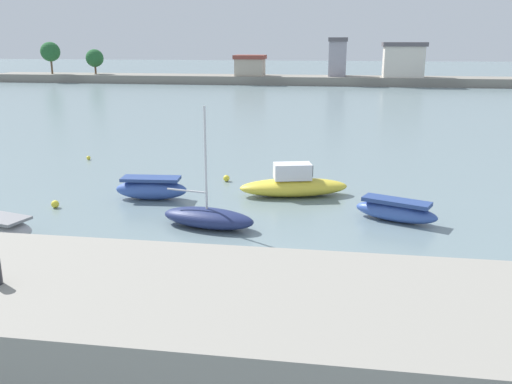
{
  "coord_description": "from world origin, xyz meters",
  "views": [
    {
      "loc": [
        2.99,
        -16.58,
        7.77
      ],
      "look_at": [
        -0.78,
        7.84,
        0.89
      ],
      "focal_mm": 38.5,
      "sensor_mm": 36.0,
      "label": 1
    }
  ],
  "objects": [
    {
      "name": "moored_boat_3",
      "position": [
        0.74,
        10.61,
        0.58
      ],
      "size": [
        5.82,
        3.03,
        1.7
      ],
      "rotation": [
        0.0,
        0.0,
        0.24
      ],
      "color": "yellow",
      "rests_on": "ground"
    },
    {
      "name": "seawall_embankment",
      "position": [
        0.0,
        -6.02,
        1.3
      ],
      "size": [
        74.17,
        5.12,
        2.61
      ],
      "primitive_type": "cube",
      "color": "gray",
      "rests_on": "ground"
    },
    {
      "name": "moored_boat_2",
      "position": [
        -2.43,
        5.11,
        0.44
      ],
      "size": [
        4.35,
        2.34,
        5.18
      ],
      "rotation": [
        0.0,
        0.0,
        -0.2
      ],
      "color": "navy",
      "rests_on": "ground"
    },
    {
      "name": "ground_plane",
      "position": [
        0.0,
        0.0,
        0.0
      ],
      "size": [
        400.0,
        400.0,
        0.0
      ],
      "primitive_type": "plane",
      "color": "slate"
    },
    {
      "name": "mooring_buoy_0",
      "position": [
        -13.6,
        17.26,
        0.13
      ],
      "size": [
        0.27,
        0.27,
        0.27
      ],
      "primitive_type": "sphere",
      "color": "yellow",
      "rests_on": "ground"
    },
    {
      "name": "moored_boat_4",
      "position": [
        5.58,
        7.2,
        0.47
      ],
      "size": [
        3.81,
        2.44,
        0.99
      ],
      "rotation": [
        0.0,
        0.0,
        -0.4
      ],
      "color": "#3856A8",
      "rests_on": "ground"
    },
    {
      "name": "mooring_buoy_4",
      "position": [
        -3.27,
        12.97,
        0.18
      ],
      "size": [
        0.37,
        0.37,
        0.37
      ],
      "primitive_type": "sphere",
      "color": "yellow",
      "rests_on": "ground"
    },
    {
      "name": "moored_boat_1",
      "position": [
        -6.27,
        8.89,
        0.55
      ],
      "size": [
        3.69,
        1.51,
        1.14
      ],
      "rotation": [
        0.0,
        0.0,
        0.07
      ],
      "color": "#3856A8",
      "rests_on": "ground"
    },
    {
      "name": "mooring_buoy_1",
      "position": [
        -10.34,
        6.74,
        0.18
      ],
      "size": [
        0.37,
        0.37,
        0.37
      ],
      "primitive_type": "sphere",
      "color": "yellow",
      "rests_on": "ground"
    },
    {
      "name": "distant_shoreline",
      "position": [
        3.04,
        83.84,
        2.02
      ],
      "size": [
        125.12,
        7.28,
        8.14
      ],
      "color": "gray",
      "rests_on": "ground"
    }
  ]
}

